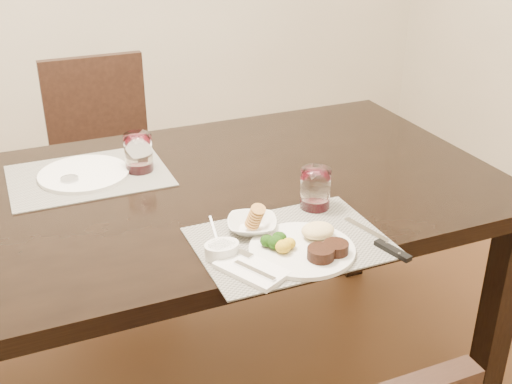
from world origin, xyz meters
name	(u,v)px	position (x,y,z in m)	size (l,w,h in m)	color
dining_table	(163,219)	(0.00, 0.00, 0.67)	(2.00, 1.00, 0.75)	black
chair_far	(105,156)	(0.00, 0.93, 0.50)	(0.42, 0.42, 0.90)	black
placemat_near	(291,242)	(0.22, -0.39, 0.75)	(0.46, 0.34, 0.00)	slate
placemat_far	(89,176)	(-0.17, 0.20, 0.75)	(0.46, 0.34, 0.00)	slate
dinner_plate	(307,246)	(0.24, -0.44, 0.77)	(0.25, 0.25, 0.05)	silver
napkin_fork	(251,269)	(0.08, -0.47, 0.76)	(0.15, 0.19, 0.02)	white
steak_knife	(386,245)	(0.42, -0.50, 0.76)	(0.05, 0.24, 0.01)	silver
cracker_bowl	(252,225)	(0.15, -0.30, 0.77)	(0.16, 0.16, 0.06)	silver
sauce_ramekin	(222,249)	(0.04, -0.38, 0.77)	(0.08, 0.13, 0.07)	silver
wine_glass_near	(315,190)	(0.36, -0.25, 0.80)	(0.08, 0.08, 0.11)	white
far_plate	(84,174)	(-0.18, 0.20, 0.76)	(0.27, 0.27, 0.01)	silver
wine_glass_far	(139,155)	(-0.02, 0.17, 0.81)	(0.08, 0.08, 0.12)	white
salt_cellar	(70,182)	(-0.23, 0.16, 0.76)	(0.05, 0.05, 0.02)	white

